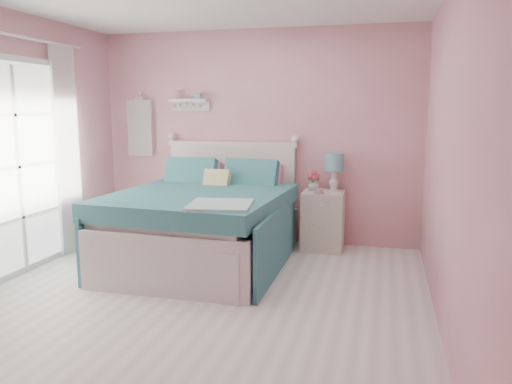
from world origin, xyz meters
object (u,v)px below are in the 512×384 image
at_px(table_lamp, 334,165).
at_px(vase, 313,185).
at_px(nightstand, 323,221).
at_px(teacup, 319,191).
at_px(bed, 204,225).

bearing_deg(table_lamp, vase, -177.62).
height_order(nightstand, teacup, teacup).
distance_m(bed, nightstand, 1.44).
bearing_deg(teacup, table_lamp, 57.45).
bearing_deg(bed, nightstand, 38.45).
xyz_separation_m(bed, teacup, (1.15, 0.67, 0.31)).
bearing_deg(table_lamp, nightstand, -147.69).
bearing_deg(vase, nightstand, -24.23).
distance_m(table_lamp, vase, 0.34).
relative_size(nightstand, teacup, 7.64).
bearing_deg(table_lamp, teacup, -122.55).
relative_size(bed, vase, 15.87).
height_order(bed, teacup, bed).
xyz_separation_m(bed, nightstand, (1.18, 0.82, -0.07)).
bearing_deg(nightstand, teacup, -102.08).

